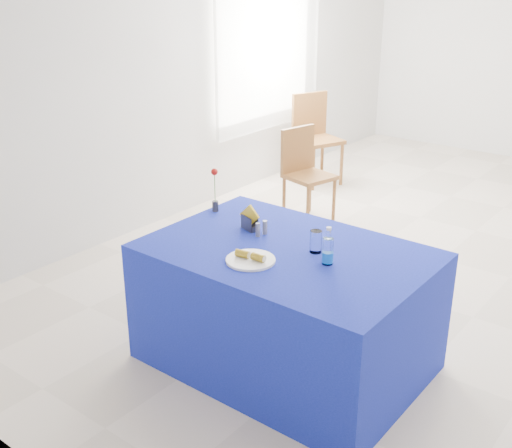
{
  "coord_description": "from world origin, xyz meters",
  "views": [
    {
      "loc": [
        1.76,
        -4.78,
        2.27
      ],
      "look_at": [
        -0.3,
        -2.14,
        0.92
      ],
      "focal_mm": 45.0,
      "sensor_mm": 36.0,
      "label": 1
    }
  ],
  "objects_px": {
    "blue_table": "(286,307)",
    "chair_win_b": "(314,132)",
    "water_bottle": "(328,252)",
    "chair_win_a": "(304,167)",
    "plate": "(251,260)"
  },
  "relations": [
    {
      "from": "plate",
      "to": "blue_table",
      "type": "xyz_separation_m",
      "value": [
        0.07,
        0.26,
        -0.39
      ]
    },
    {
      "from": "plate",
      "to": "blue_table",
      "type": "relative_size",
      "value": 0.17
    },
    {
      "from": "blue_table",
      "to": "water_bottle",
      "type": "bearing_deg",
      "value": -4.5
    },
    {
      "from": "water_bottle",
      "to": "chair_win_a",
      "type": "distance_m",
      "value": 2.66
    },
    {
      "from": "blue_table",
      "to": "water_bottle",
      "type": "distance_m",
      "value": 0.53
    },
    {
      "from": "plate",
      "to": "chair_win_a",
      "type": "height_order",
      "value": "chair_win_a"
    },
    {
      "from": "plate",
      "to": "chair_win_a",
      "type": "xyz_separation_m",
      "value": [
        -1.23,
        2.36,
        -0.26
      ]
    },
    {
      "from": "chair_win_a",
      "to": "plate",
      "type": "bearing_deg",
      "value": -138.88
    },
    {
      "from": "chair_win_b",
      "to": "water_bottle",
      "type": "bearing_deg",
      "value": -122.94
    },
    {
      "from": "water_bottle",
      "to": "chair_win_b",
      "type": "xyz_separation_m",
      "value": [
        -2.13,
        3.15,
        -0.26
      ]
    },
    {
      "from": "blue_table",
      "to": "chair_win_a",
      "type": "relative_size",
      "value": 1.82
    },
    {
      "from": "blue_table",
      "to": "chair_win_b",
      "type": "xyz_separation_m",
      "value": [
        -1.85,
        3.13,
        0.19
      ]
    },
    {
      "from": "plate",
      "to": "chair_win_b",
      "type": "distance_m",
      "value": 3.83
    },
    {
      "from": "plate",
      "to": "blue_table",
      "type": "height_order",
      "value": "plate"
    },
    {
      "from": "blue_table",
      "to": "chair_win_b",
      "type": "distance_m",
      "value": 3.64
    }
  ]
}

